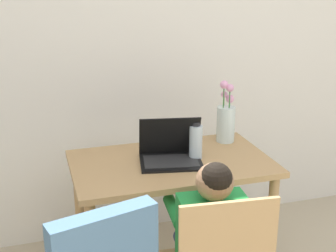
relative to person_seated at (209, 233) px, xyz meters
name	(u,v)px	position (x,y,z in m)	size (l,w,h in m)	color
wall_back	(174,38)	(0.19, 1.11, 0.67)	(6.40, 0.05, 2.50)	white
dining_table	(171,181)	(-0.02, 0.46, 0.04)	(1.01, 0.61, 0.73)	tan
person_seated	(209,233)	(0.00, 0.00, 0.00)	(0.33, 0.45, 0.93)	#1E8438
laptop	(170,151)	(-0.03, 0.47, 0.20)	(0.35, 0.30, 0.23)	black
flower_vase	(226,120)	(0.35, 0.65, 0.28)	(0.10, 0.10, 0.35)	silver
water_bottle	(196,142)	(0.10, 0.46, 0.24)	(0.07, 0.07, 0.20)	silver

